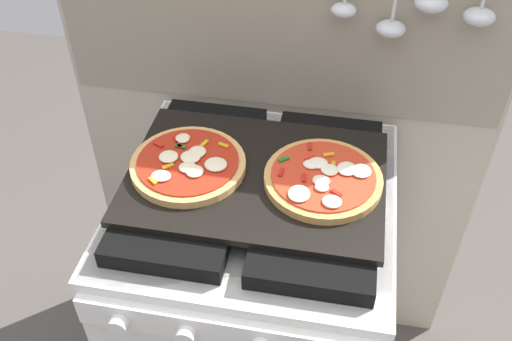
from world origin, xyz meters
name	(u,v)px	position (x,y,z in m)	size (l,w,h in m)	color
kitchen_backsplash	(280,127)	(0.00, 0.33, 0.79)	(1.10, 0.09, 1.55)	#B2A893
stove	(256,305)	(0.00, 0.00, 0.45)	(0.60, 0.64, 0.90)	white
baking_tray	(256,177)	(0.00, 0.00, 0.91)	(0.54, 0.38, 0.02)	black
pizza_left	(188,164)	(-0.14, -0.01, 0.93)	(0.24, 0.24, 0.03)	tan
pizza_right	(323,178)	(0.14, 0.00, 0.93)	(0.24, 0.24, 0.03)	tan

